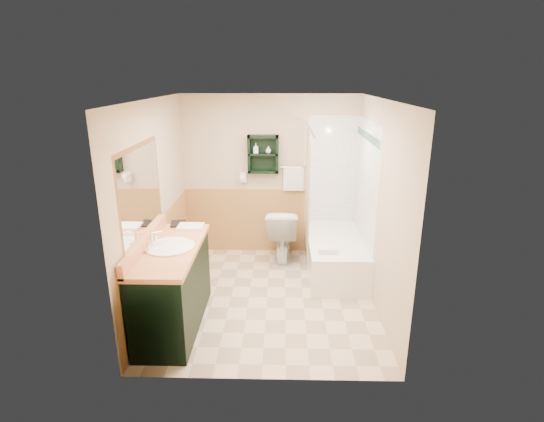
{
  "coord_description": "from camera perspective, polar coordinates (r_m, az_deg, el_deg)",
  "views": [
    {
      "loc": [
        0.17,
        -4.71,
        2.65
      ],
      "look_at": [
        0.06,
        0.2,
        1.07
      ],
      "focal_mm": 28.0,
      "sensor_mm": 36.0,
      "label": 1
    }
  ],
  "objects": [
    {
      "name": "wainscot_left",
      "position": [
        5.38,
        -14.59,
        -6.33
      ],
      "size": [
        2.98,
        2.98,
        1.0
      ],
      "primitive_type": null,
      "color": "tan",
      "rests_on": "left_wall"
    },
    {
      "name": "toilet",
      "position": [
        6.29,
        1.38,
        -3.17
      ],
      "size": [
        0.48,
        0.82,
        0.79
      ],
      "primitive_type": "imported",
      "rotation": [
        0.0,
        0.0,
        3.11
      ],
      "color": "white",
      "rests_on": "ground"
    },
    {
      "name": "bathtub",
      "position": [
        5.99,
        8.48,
        -5.97
      ],
      "size": [
        0.76,
        1.5,
        0.5
      ],
      "primitive_type": "cube",
      "color": "white",
      "rests_on": "ground"
    },
    {
      "name": "wainscot_back",
      "position": [
        6.56,
        -0.24,
        -1.29
      ],
      "size": [
        2.58,
        2.58,
        1.0
      ],
      "primitive_type": null,
      "color": "tan",
      "rests_on": "back_wall"
    },
    {
      "name": "floor",
      "position": [
        5.41,
        -0.68,
        -11.5
      ],
      "size": [
        3.0,
        3.0,
        0.0
      ],
      "primitive_type": "plane",
      "color": "beige",
      "rests_on": "ground"
    },
    {
      "name": "mirror_glass",
      "position": [
        4.55,
        -17.14,
        2.39
      ],
      "size": [
        1.2,
        1.2,
        0.9
      ],
      "primitive_type": null,
      "color": "white",
      "rests_on": "left_wall"
    },
    {
      "name": "tile_back",
      "position": [
        6.45,
        8.91,
        3.25
      ],
      "size": [
        0.95,
        0.95,
        2.1
      ],
      "primitive_type": null,
      "color": "white",
      "rests_on": "back_wall"
    },
    {
      "name": "soap_bottle_a",
      "position": [
        6.21,
        -2.18,
        8.08
      ],
      "size": [
        0.07,
        0.15,
        0.07
      ],
      "primitive_type": "imported",
      "rotation": [
        0.0,
        0.0,
        -0.02
      ],
      "color": "white",
      "rests_on": "wall_shelf"
    },
    {
      "name": "wall_shelf",
      "position": [
        6.22,
        -1.2,
        7.65
      ],
      "size": [
        0.45,
        0.15,
        0.55
      ],
      "primitive_type": "cube",
      "color": "black",
      "rests_on": "back_wall"
    },
    {
      "name": "vanity",
      "position": [
        4.78,
        -13.16,
        -9.91
      ],
      "size": [
        0.59,
        1.46,
        0.93
      ],
      "primitive_type": "cube",
      "color": "black",
      "rests_on": "ground"
    },
    {
      "name": "tub_towel",
      "position": [
        5.44,
        7.42,
        -5.16
      ],
      "size": [
        0.23,
        0.19,
        0.07
      ],
      "primitive_type": "cube",
      "color": "silver",
      "rests_on": "bathtub"
    },
    {
      "name": "ceiling",
      "position": [
        4.72,
        -0.79,
        15.03
      ],
      "size": [
        2.6,
        3.0,
        0.04
      ],
      "primitive_type": "cube",
      "color": "white",
      "rests_on": "back_wall"
    },
    {
      "name": "counter_towel",
      "position": [
        5.07,
        -10.9,
        -2.12
      ],
      "size": [
        0.29,
        0.23,
        0.04
      ],
      "primitive_type": "cube",
      "color": "silver",
      "rests_on": "vanity"
    },
    {
      "name": "shower_curtain",
      "position": [
        5.85,
        4.8,
        2.9
      ],
      "size": [
        1.05,
        1.05,
        1.7
      ],
      "primitive_type": null,
      "color": "beige",
      "rests_on": "curtain_rod"
    },
    {
      "name": "curtain_rod",
      "position": [
        5.51,
        5.14,
        10.99
      ],
      "size": [
        0.03,
        1.6,
        0.03
      ],
      "primitive_type": "cylinder",
      "rotation": [
        1.57,
        0.0,
        0.0
      ],
      "color": "silver",
      "rests_on": "back_wall"
    },
    {
      "name": "towel_bar",
      "position": [
        6.3,
        2.94,
        5.91
      ],
      "size": [
        0.4,
        0.06,
        0.4
      ],
      "primitive_type": null,
      "color": "silver",
      "rests_on": "back_wall"
    },
    {
      "name": "soap_bottle_b",
      "position": [
        6.21,
        -0.49,
        8.14
      ],
      "size": [
        0.09,
        0.11,
        0.08
      ],
      "primitive_type": "imported",
      "rotation": [
        0.0,
        0.0,
        0.08
      ],
      "color": "white",
      "rests_on": "wall_shelf"
    },
    {
      "name": "back_wall",
      "position": [
        6.4,
        -0.24,
        4.75
      ],
      "size": [
        2.6,
        0.04,
        2.4
      ],
      "primitive_type": "cube",
      "color": "beige",
      "rests_on": "ground"
    },
    {
      "name": "right_wall",
      "position": [
        5.06,
        14.37,
        0.61
      ],
      "size": [
        0.04,
        3.0,
        2.4
      ],
      "primitive_type": "cube",
      "color": "beige",
      "rests_on": "ground"
    },
    {
      "name": "vanity_book",
      "position": [
        5.22,
        -13.53,
        -0.61
      ],
      "size": [
        0.18,
        0.05,
        0.23
      ],
      "primitive_type": "imported",
      "rotation": [
        0.0,
        0.0,
        0.15
      ],
      "color": "black",
      "rests_on": "vanity"
    },
    {
      "name": "tile_accent",
      "position": [
        5.62,
        12.77,
        9.73
      ],
      "size": [
        1.5,
        1.5,
        0.1
      ],
      "primitive_type": null,
      "color": "#14462D",
      "rests_on": "right_wall"
    },
    {
      "name": "left_wall",
      "position": [
        5.15,
        -15.56,
        0.81
      ],
      "size": [
        0.04,
        3.0,
        2.4
      ],
      "primitive_type": "cube",
      "color": "beige",
      "rests_on": "ground"
    },
    {
      "name": "mirror_frame",
      "position": [
        4.55,
        -17.2,
        2.39
      ],
      "size": [
        1.3,
        1.3,
        1.0
      ],
      "primitive_type": null,
      "color": "brown",
      "rests_on": "left_wall"
    },
    {
      "name": "hair_dryer",
      "position": [
        6.34,
        -3.89,
        4.57
      ],
      "size": [
        0.1,
        0.24,
        0.18
      ],
      "primitive_type": null,
      "color": "white",
      "rests_on": "back_wall"
    },
    {
      "name": "tile_right",
      "position": [
        5.8,
        12.29,
        1.4
      ],
      "size": [
        1.5,
        1.5,
        2.1
      ],
      "primitive_type": null,
      "color": "white",
      "rests_on": "right_wall"
    }
  ]
}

